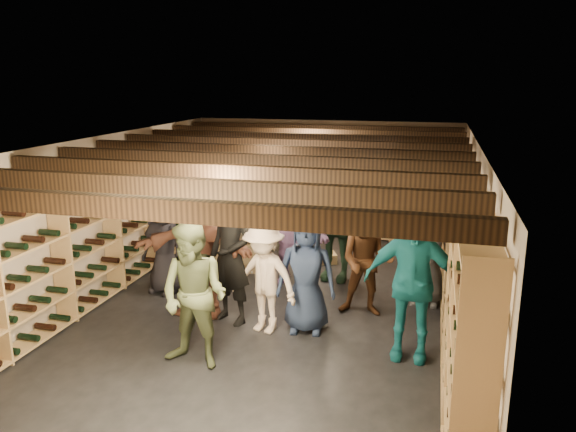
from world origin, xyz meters
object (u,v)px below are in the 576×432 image
Objects in this scene: crate_loose at (322,258)px; person_0 at (163,245)px; person_8 at (367,261)px; person_12 at (427,253)px; person_5 at (197,251)px; person_1 at (231,256)px; person_11 at (291,235)px; person_9 at (246,218)px; crate_stack_right at (249,257)px; person_4 at (411,282)px; person_3 at (264,278)px; person_2 at (194,296)px; person_10 at (335,224)px; person_6 at (306,274)px; person_7 at (277,225)px; crate_stack_left at (216,245)px.

person_0 is (-2.08, -2.01, 0.68)m from crate_loose.
person_8 is (1.04, -2.06, 0.70)m from crate_loose.
person_12 is at bearing 36.78° from person_8.
person_5 is at bearing -154.64° from person_12.
person_11 is at bearing 95.15° from person_1.
person_9 is 1.11× the size of person_11.
person_8 is (2.16, -1.29, 0.53)m from crate_stack_right.
person_4 is at bearing -9.59° from person_5.
person_1 is 1.25× the size of person_3.
person_0 reaches higher than crate_stack_right.
person_1 reaches higher than person_2.
person_4 is 2.73m from person_10.
person_1 reaches higher than person_6.
person_8 reaches higher than crate_stack_right.
person_10 is (0.55, 2.16, 0.20)m from person_3.
crate_loose is (1.12, 0.77, -0.17)m from crate_stack_right.
person_7 is (0.07, 3.18, 0.01)m from person_2.
person_0 is at bearing -141.87° from person_7.
person_0 is (-0.36, -1.24, 0.34)m from crate_stack_left.
crate_loose is at bearing 52.74° from person_7.
person_12 is (3.57, -0.66, 0.35)m from crate_stack_left.
person_0 reaches higher than person_3.
person_1 is 2.03m from person_9.
person_3 is at bearing -145.17° from person_8.
person_0 is 3.94m from person_4.
crate_loose is (1.72, 0.77, -0.34)m from crate_stack_left.
crate_stack_left is at bearing 90.40° from person_0.
crate_stack_left is 3.42m from person_2.
person_7 is at bearing 9.80° from person_9.
crate_stack_right is 1.14× the size of crate_loose.
person_4 reaches higher than crate_stack_left.
person_5 is (-0.12, -1.88, 0.68)m from crate_stack_right.
person_10 is (0.36, -0.77, 0.85)m from crate_loose.
person_9 reaches higher than crate_stack_right.
crate_loose is 0.27× the size of person_1.
person_1 is 0.99× the size of person_4.
person_9 is (0.56, 0.00, 0.52)m from crate_stack_left.
person_9 reaches higher than person_3.
person_4 is 1.01× the size of person_5.
crate_loose is 0.27× the size of person_5.
person_4 is at bearing -60.33° from person_8.
person_11 is at bearing 89.03° from person_2.
crate_stack_left is 0.55× the size of person_12.
crate_loose is at bearing 90.07° from person_6.
person_0 is 1.99m from person_11.
person_12 reaches higher than crate_stack_left.
person_5 is at bearing 120.41° from person_2.
person_2 is 1.16× the size of person_3.
person_7 is (0.09, 1.93, -0.06)m from person_1.
person_4 is 2.98m from person_5.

